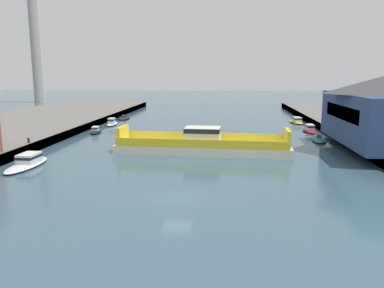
% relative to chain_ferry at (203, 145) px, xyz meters
% --- Properties ---
extents(ground_plane, '(400.00, 400.00, 0.00)m').
position_rel_chain_ferry_xyz_m(ground_plane, '(-1.01, -19.47, -1.04)').
color(ground_plane, '#385666').
extents(chain_ferry, '(23.45, 7.17, 3.38)m').
position_rel_chain_ferry_xyz_m(chain_ferry, '(0.00, 0.00, 0.00)').
color(chain_ferry, beige).
rests_on(chain_ferry, ground).
extents(moored_boat_near_left, '(1.94, 6.21, 1.46)m').
position_rel_chain_ferry_xyz_m(moored_boat_near_left, '(18.10, 19.22, -0.50)').
color(moored_boat_near_left, red).
rests_on(moored_boat_near_left, ground).
extents(moored_boat_near_right, '(1.87, 4.97, 1.24)m').
position_rel_chain_ferry_xyz_m(moored_boat_near_right, '(-19.78, 14.66, -0.58)').
color(moored_boat_near_right, black).
rests_on(moored_boat_near_right, ground).
extents(moored_boat_mid_left, '(3.71, 8.02, 0.89)m').
position_rel_chain_ferry_xyz_m(moored_boat_mid_left, '(-20.57, 36.41, -0.83)').
color(moored_boat_mid_left, black).
rests_on(moored_boat_mid_left, ground).
extents(moored_boat_mid_right, '(2.99, 7.00, 0.94)m').
position_rel_chain_ferry_xyz_m(moored_boat_mid_right, '(17.72, 10.43, -0.81)').
color(moored_boat_mid_right, '#237075').
rests_on(moored_boat_mid_right, ground).
extents(moored_boat_far_left, '(2.68, 8.25, 1.44)m').
position_rel_chain_ferry_xyz_m(moored_boat_far_left, '(-19.38, -9.67, -0.50)').
color(moored_boat_far_left, white).
rests_on(moored_boat_far_left, ground).
extents(moored_boat_far_right, '(1.67, 5.52, 1.55)m').
position_rel_chain_ferry_xyz_m(moored_boat_far_right, '(-19.92, 24.80, -0.47)').
color(moored_boat_far_right, white).
rests_on(moored_boat_far_right, ground).
extents(moored_boat_upstream_a, '(2.95, 6.49, 1.33)m').
position_rel_chain_ferry_xyz_m(moored_boat_upstream_a, '(18.05, 31.76, -0.55)').
color(moored_boat_upstream_a, yellow).
rests_on(moored_boat_upstream_a, ground).
extents(bollard_left_far, '(0.32, 0.32, 0.71)m').
position_rel_chain_ferry_xyz_m(bollard_left_far, '(-23.15, -2.24, 0.64)').
color(bollard_left_far, black).
rests_on(bollard_left_far, quay_left).
extents(bollard_right_far, '(0.32, 0.32, 0.71)m').
position_rel_chain_ferry_xyz_m(bollard_right_far, '(21.13, -2.61, 0.64)').
color(bollard_right_far, black).
rests_on(bollard_right_far, quay_right).
extents(smokestack_distant_a, '(2.75, 2.75, 39.24)m').
position_rel_chain_ferry_xyz_m(smokestack_distant_a, '(-64.14, 84.12, 19.62)').
color(smokestack_distant_a, beige).
rests_on(smokestack_distant_a, ground).
extents(smokestack_distant_b, '(3.49, 3.49, 38.85)m').
position_rel_chain_ferry_xyz_m(smokestack_distant_b, '(-63.69, 81.52, 19.43)').
color(smokestack_distant_b, '#9E998E').
rests_on(smokestack_distant_b, ground).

